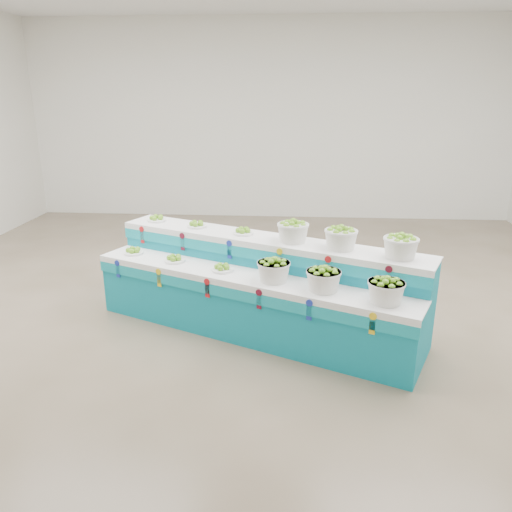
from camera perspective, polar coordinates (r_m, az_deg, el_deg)
name	(u,v)px	position (r m, az deg, el deg)	size (l,w,h in m)	color
ground	(250,313)	(6.11, -0.74, -6.61)	(10.00, 10.00, 0.00)	brown
back_wall	(270,121)	(10.54, 1.63, 15.22)	(10.00, 10.00, 0.00)	silver
display_stand	(256,287)	(5.55, 0.00, -3.53)	(3.76, 0.97, 1.02)	#0D839A
plate_lower_left	(133,250)	(6.15, -13.91, 0.64)	(0.23, 0.23, 0.09)	white
plate_lower_mid	(174,258)	(5.77, -9.37, -0.23)	(0.23, 0.23, 0.09)	white
plate_lower_right	(222,267)	(5.41, -3.90, -1.28)	(0.23, 0.23, 0.09)	white
basket_lower_left	(274,270)	(5.10, 2.04, -1.59)	(0.34, 0.34, 0.24)	silver
basket_lower_mid	(323,279)	(4.90, 7.76, -2.61)	(0.34, 0.34, 0.24)	silver
basket_lower_right	(386,290)	(4.74, 14.71, -3.82)	(0.34, 0.34, 0.24)	silver
plate_upper_left	(157,218)	(6.41, -11.36, 4.32)	(0.23, 0.23, 0.09)	white
plate_upper_mid	(197,224)	(6.04, -6.84, 3.70)	(0.23, 0.23, 0.09)	white
plate_upper_right	(243,231)	(5.70, -1.48, 2.94)	(0.23, 0.23, 0.09)	white
basket_upper_left	(293,231)	(5.41, 4.27, 2.88)	(0.34, 0.34, 0.24)	silver
basket_upper_mid	(341,238)	(5.22, 9.72, 2.09)	(0.34, 0.34, 0.24)	silver
basket_upper_right	(401,246)	(5.07, 16.29, 1.11)	(0.34, 0.34, 0.24)	silver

